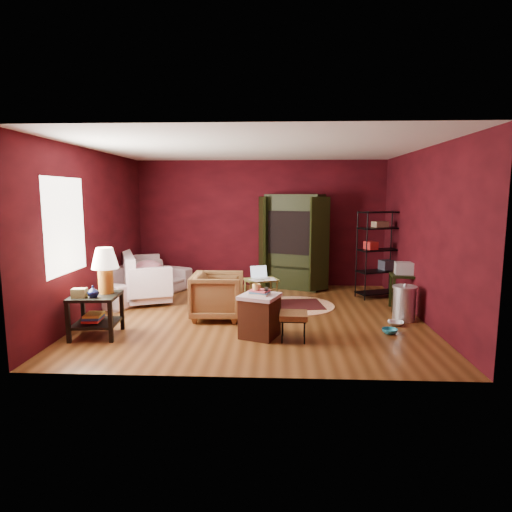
{
  "coord_description": "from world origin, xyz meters",
  "views": [
    {
      "loc": [
        0.35,
        -7.08,
        2.06
      ],
      "look_at": [
        0.0,
        0.2,
        1.0
      ],
      "focal_mm": 30.0,
      "sensor_mm": 36.0,
      "label": 1
    }
  ],
  "objects": [
    {
      "name": "room",
      "position": [
        -0.04,
        -0.01,
        1.4
      ],
      "size": [
        5.54,
        5.04,
        2.84
      ],
      "color": "brown",
      "rests_on": "ground"
    },
    {
      "name": "rug_round",
      "position": [
        0.74,
        0.69,
        0.01
      ],
      "size": [
        1.85,
        1.85,
        0.01
      ],
      "rotation": [
        0.0,
        0.0,
        0.42
      ],
      "color": "white",
      "rests_on": "ground"
    },
    {
      "name": "laptop_desk",
      "position": [
        0.07,
        0.68,
        0.45
      ],
      "size": [
        0.69,
        0.61,
        0.73
      ],
      "rotation": [
        0.0,
        0.0,
        0.37
      ],
      "color": "olive",
      "rests_on": "ground"
    },
    {
      "name": "mug",
      "position": [
        0.07,
        -1.13,
        0.76
      ],
      "size": [
        0.13,
        0.11,
        0.12
      ],
      "primitive_type": "imported",
      "rotation": [
        0.0,
        0.0,
        0.15
      ],
      "color": "#FDDB7B",
      "rests_on": "hamper"
    },
    {
      "name": "trash_can",
      "position": [
        2.45,
        -0.16,
        0.29
      ],
      "size": [
        0.5,
        0.5,
        0.62
      ],
      "rotation": [
        0.0,
        0.0,
        0.32
      ],
      "color": "silver",
      "rests_on": "ground"
    },
    {
      "name": "sofa_cushions",
      "position": [
        -2.31,
        1.17,
        0.41
      ],
      "size": [
        1.47,
        2.13,
        0.83
      ],
      "rotation": [
        0.0,
        0.0,
        0.39
      ],
      "color": "beige",
      "rests_on": "sofa"
    },
    {
      "name": "tv_armoire",
      "position": [
        0.74,
        2.26,
        1.07
      ],
      "size": [
        1.51,
        1.2,
        2.06
      ],
      "rotation": [
        0.0,
        0.0,
        -0.37
      ],
      "color": "black",
      "rests_on": "ground"
    },
    {
      "name": "pet_bowl_turquoise",
      "position": [
        2.05,
        -0.86,
        0.11
      ],
      "size": [
        0.24,
        0.13,
        0.23
      ],
      "primitive_type": "imported",
      "rotation": [
        0.0,
        0.0,
        -0.29
      ],
      "color": "teal",
      "rests_on": "ground"
    },
    {
      "name": "footstool",
      "position": [
        0.6,
        -1.21,
        0.34
      ],
      "size": [
        0.41,
        0.41,
        0.4
      ],
      "rotation": [
        0.0,
        0.0,
        -0.05
      ],
      "color": "black",
      "rests_on": "ground"
    },
    {
      "name": "side_table",
      "position": [
        -2.2,
        -1.11,
        0.77
      ],
      "size": [
        0.7,
        0.7,
        1.29
      ],
      "rotation": [
        0.0,
        0.0,
        0.09
      ],
      "color": "black",
      "rests_on": "ground"
    },
    {
      "name": "sofa",
      "position": [
        -2.34,
        1.22,
        0.44
      ],
      "size": [
        1.51,
        2.33,
        0.88
      ],
      "primitive_type": "imported",
      "rotation": [
        0.0,
        0.0,
        1.16
      ],
      "color": "beige",
      "rests_on": "ground"
    },
    {
      "name": "wire_shelving",
      "position": [
        2.4,
        1.46,
        0.95
      ],
      "size": [
        0.92,
        0.65,
        1.73
      ],
      "rotation": [
        0.0,
        0.0,
        0.37
      ],
      "color": "black",
      "rests_on": "ground"
    },
    {
      "name": "vase",
      "position": [
        -2.22,
        -1.33,
        0.7
      ],
      "size": [
        0.21,
        0.22,
        0.16
      ],
      "primitive_type": "imported",
      "rotation": [
        0.0,
        0.0,
        -0.42
      ],
      "color": "#0B113A",
      "rests_on": "side_table"
    },
    {
      "name": "rug_oriental",
      "position": [
        0.61,
        0.69,
        0.02
      ],
      "size": [
        1.31,
        0.96,
        0.01
      ],
      "rotation": [
        0.0,
        0.0,
        0.14
      ],
      "color": "#511517",
      "rests_on": "ground"
    },
    {
      "name": "hamper",
      "position": [
        0.12,
        -1.09,
        0.33
      ],
      "size": [
        0.66,
        0.66,
        0.72
      ],
      "rotation": [
        0.0,
        0.0,
        -0.37
      ],
      "color": "#461E10",
      "rests_on": "ground"
    },
    {
      "name": "armchair",
      "position": [
        -0.62,
        -0.19,
        0.42
      ],
      "size": [
        0.78,
        0.83,
        0.84
      ],
      "primitive_type": "imported",
      "rotation": [
        0.0,
        0.0,
        1.58
      ],
      "color": "black",
      "rests_on": "ground"
    },
    {
      "name": "small_stand",
      "position": [
        2.62,
        0.5,
        0.64
      ],
      "size": [
        0.48,
        0.48,
        0.86
      ],
      "rotation": [
        0.0,
        0.0,
        -0.11
      ],
      "color": "black",
      "rests_on": "ground"
    },
    {
      "name": "pet_bowl_steel",
      "position": [
        2.24,
        -0.45,
        0.13
      ],
      "size": [
        0.26,
        0.13,
        0.25
      ],
      "primitive_type": "imported",
      "rotation": [
        0.0,
        0.0,
        -0.3
      ],
      "color": "silver",
      "rests_on": "ground"
    }
  ]
}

